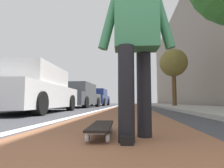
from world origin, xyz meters
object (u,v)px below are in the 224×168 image
object	(u,v)px
street_tree_mid	(173,63)
parked_car_near	(31,91)
traffic_light	(120,84)
skater_person	(136,37)
parked_car_mid	(78,96)
parked_car_far	(97,98)
skateboard	(101,127)

from	to	relation	value
street_tree_mid	parked_car_near	bearing A→B (deg)	140.37
traffic_light	skater_person	bearing A→B (deg)	-175.86
skater_person	street_tree_mid	bearing A→B (deg)	-13.41
parked_car_mid	parked_car_far	world-z (taller)	parked_car_far
skater_person	parked_car_mid	world-z (taller)	skater_person
skateboard	parked_car_mid	world-z (taller)	parked_car_mid
skater_person	parked_car_mid	distance (m)	10.52
parked_car_near	parked_car_mid	bearing A→B (deg)	1.14
traffic_light	skateboard	bearing A→B (deg)	-176.64
traffic_light	street_tree_mid	bearing A→B (deg)	-161.39
skateboard	parked_car_far	size ratio (longest dim) A/B	0.20
parked_car_mid	parked_car_far	bearing A→B (deg)	-1.21
skater_person	street_tree_mid	world-z (taller)	street_tree_mid
parked_car_mid	parked_car_near	bearing A→B (deg)	-178.86
traffic_light	parked_car_mid	bearing A→B (deg)	173.71
skateboard	parked_car_near	size ratio (longest dim) A/B	0.19
skateboard	traffic_light	distance (m)	24.64
parked_car_far	traffic_light	bearing A→B (deg)	-9.54
parked_car_near	traffic_light	distance (m)	20.67
parked_car_far	street_tree_mid	bearing A→B (deg)	-126.45
skateboard	traffic_light	bearing A→B (deg)	3.36
parked_car_near	parked_car_mid	distance (m)	5.86
parked_car_mid	traffic_light	size ratio (longest dim) A/B	1.12
parked_car_mid	street_tree_mid	bearing A→B (deg)	-77.51
skateboard	street_tree_mid	bearing A→B (deg)	-15.25
skater_person	skateboard	bearing A→B (deg)	66.62
parked_car_near	parked_car_mid	xyz separation A→B (m)	(5.86, 0.12, 0.02)
skateboard	parked_car_far	bearing A→B (deg)	10.65
skateboard	street_tree_mid	world-z (taller)	street_tree_mid
parked_car_mid	parked_car_far	size ratio (longest dim) A/B	1.07
parked_car_far	parked_car_near	bearing A→B (deg)	179.98
traffic_light	parked_car_far	bearing A→B (deg)	170.46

